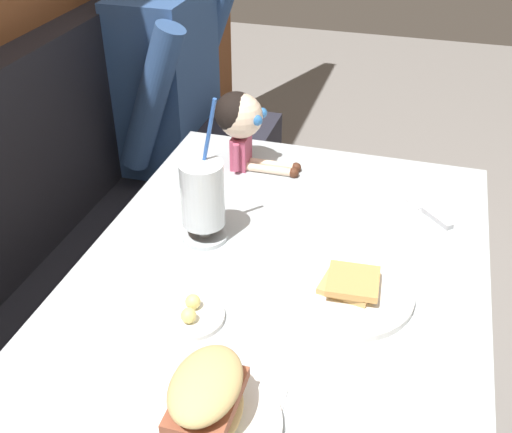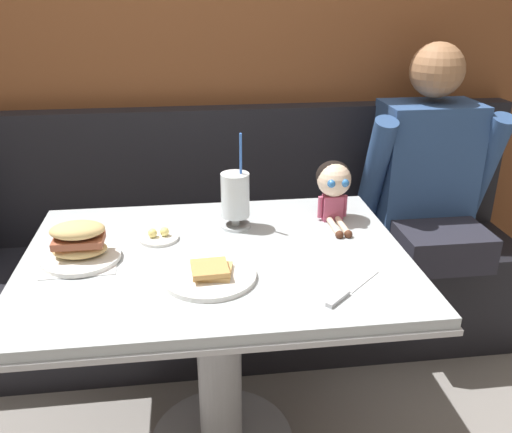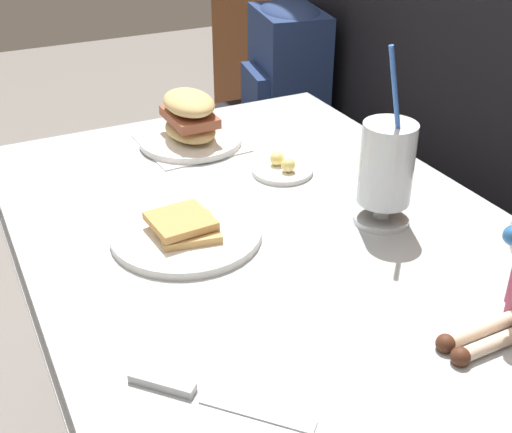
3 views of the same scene
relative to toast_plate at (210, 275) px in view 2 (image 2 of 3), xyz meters
name	(u,v)px [view 2 (image 2 of 3)]	position (x,y,z in m)	size (l,w,h in m)	color
wood_panel_wall	(200,54)	(0.02, 1.01, 0.45)	(4.40, 0.08, 2.40)	brown
booth_bench	(210,274)	(0.02, 0.77, -0.42)	(2.60, 0.48, 1.00)	black
diner_table	(218,312)	(0.02, 0.14, -0.21)	(1.11, 0.81, 0.74)	#B2BCC1
toast_plate	(210,275)	(0.00, 0.00, 0.00)	(0.25, 0.25, 0.04)	white
milkshake_glass	(235,197)	(0.10, 0.32, 0.09)	(0.10, 0.10, 0.31)	silver
sandwich_plate	(79,246)	(-0.35, 0.15, 0.03)	(0.22, 0.22, 0.12)	white
butter_saucer	(159,237)	(-0.14, 0.26, 0.00)	(0.12, 0.12, 0.04)	white
butter_knife	(345,294)	(0.33, -0.13, -0.01)	(0.18, 0.18, 0.01)	silver
seated_doll	(334,183)	(0.42, 0.34, 0.12)	(0.11, 0.22, 0.20)	#B74C6B
diner_patron	(428,175)	(0.92, 0.72, -0.01)	(0.55, 0.48, 0.81)	#2D4C7F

